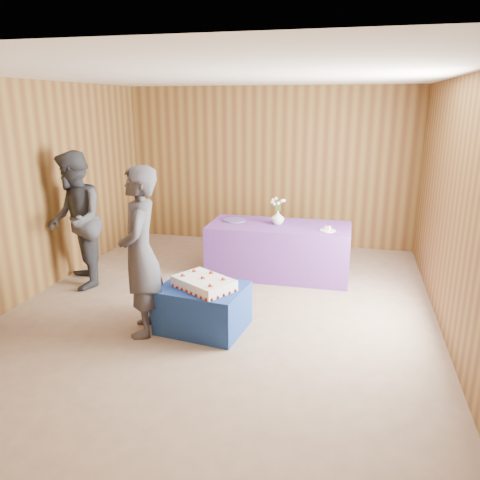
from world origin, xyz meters
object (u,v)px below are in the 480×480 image
(serving_table, at_px, (279,250))
(vase, at_px, (278,218))
(cake_table, at_px, (203,308))
(guest_right, at_px, (75,221))
(sheet_cake, at_px, (204,283))
(guest_left, at_px, (140,253))

(serving_table, relative_size, vase, 10.31)
(cake_table, bearing_deg, vase, 82.97)
(serving_table, distance_m, guest_right, 2.83)
(cake_table, distance_m, guest_right, 2.29)
(sheet_cake, height_order, guest_left, guest_left)
(cake_table, relative_size, guest_right, 0.49)
(cake_table, height_order, sheet_cake, sheet_cake)
(guest_right, bearing_deg, serving_table, 78.46)
(serving_table, height_order, sheet_cake, serving_table)
(serving_table, height_order, guest_left, guest_left)
(cake_table, relative_size, guest_left, 0.49)
(vase, bearing_deg, sheet_cake, -103.56)
(vase, relative_size, guest_left, 0.11)
(serving_table, distance_m, vase, 0.47)
(serving_table, relative_size, guest_right, 1.09)
(serving_table, relative_size, guest_left, 1.10)
(cake_table, relative_size, vase, 4.64)
(guest_right, bearing_deg, cake_table, 33.62)
(serving_table, xyz_separation_m, guest_left, (-1.14, -2.11, 0.54))
(cake_table, distance_m, vase, 2.08)
(guest_left, xyz_separation_m, guest_right, (-1.42, 1.04, 0.01))
(sheet_cake, height_order, guest_right, guest_right)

